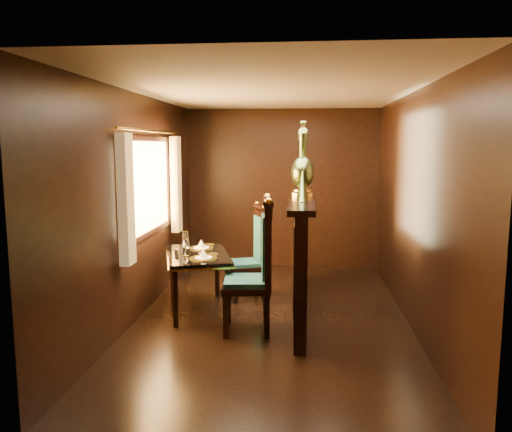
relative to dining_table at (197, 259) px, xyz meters
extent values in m
plane|color=black|center=(0.88, -0.19, -0.62)|extent=(5.00, 5.00, 0.00)
cube|color=black|center=(0.88, 2.31, 0.63)|extent=(3.00, 0.04, 2.50)
cube|color=black|center=(0.88, -2.69, 0.63)|extent=(3.00, 0.04, 2.50)
cube|color=black|center=(-0.62, -0.19, 0.63)|extent=(0.04, 5.00, 2.50)
cube|color=black|center=(2.38, -0.19, 0.63)|extent=(0.04, 5.00, 2.50)
cube|color=beige|center=(0.88, -0.19, 1.88)|extent=(3.00, 5.00, 0.04)
cube|color=#FFC672|center=(-0.61, 0.11, 0.83)|extent=(0.01, 1.70, 1.05)
cube|color=gold|center=(-0.52, -0.86, 0.78)|extent=(0.10, 0.22, 1.30)
cube|color=gold|center=(-0.52, 1.08, 0.78)|extent=(0.10, 0.22, 1.30)
cylinder|color=gold|center=(-0.54, 0.11, 1.48)|extent=(0.03, 2.20, 0.03)
cube|color=black|center=(1.21, 0.11, 0.03)|extent=(0.12, 2.60, 1.30)
cube|color=#3C381B|center=(1.14, 0.11, 0.08)|extent=(0.02, 2.20, 0.95)
cube|color=black|center=(1.21, 0.11, 0.71)|extent=(0.26, 2.70, 0.06)
cube|color=black|center=(0.00, 0.00, 0.05)|extent=(0.98, 1.29, 0.04)
cube|color=gold|center=(0.00, 0.00, 0.02)|extent=(1.01, 1.32, 0.02)
cylinder|color=black|center=(-0.12, -0.57, -0.30)|extent=(0.06, 0.06, 0.63)
cylinder|color=black|center=(0.42, -0.41, -0.30)|extent=(0.06, 0.06, 0.63)
cylinder|color=black|center=(-0.41, 0.41, -0.30)|extent=(0.06, 0.06, 0.63)
cylinder|color=black|center=(0.13, 0.57, -0.30)|extent=(0.06, 0.06, 0.63)
cylinder|color=gold|center=(0.13, -0.27, 0.07)|extent=(0.30, 0.30, 0.01)
cone|color=white|center=(0.13, -0.27, 0.13)|extent=(0.11, 0.11, 0.10)
cylinder|color=gold|center=(-0.01, 0.27, 0.07)|extent=(0.30, 0.30, 0.01)
cone|color=white|center=(-0.01, 0.27, 0.13)|extent=(0.11, 0.11, 0.10)
cylinder|color=silver|center=(-0.21, -0.09, 0.10)|extent=(0.03, 0.03, 0.06)
cylinder|color=silver|center=(-0.24, -0.05, 0.10)|extent=(0.03, 0.03, 0.06)
cube|color=black|center=(0.64, -0.60, -0.14)|extent=(0.55, 0.55, 0.07)
cube|color=#124252|center=(0.64, -0.60, -0.08)|extent=(0.50, 0.50, 0.05)
cube|color=#124252|center=(0.86, -0.58, 0.28)|extent=(0.08, 0.40, 0.64)
cube|color=black|center=(0.46, -0.83, -0.39)|extent=(0.05, 0.05, 0.45)
cube|color=black|center=(0.87, -0.78, -0.39)|extent=(0.05, 0.05, 0.45)
cube|color=black|center=(0.42, -0.41, -0.39)|extent=(0.05, 0.05, 0.45)
cube|color=black|center=(0.83, -0.37, -0.39)|extent=(0.05, 0.05, 0.45)
sphere|color=gold|center=(0.88, -0.78, 0.77)|extent=(0.08, 0.08, 0.08)
sphere|color=gold|center=(0.84, -0.37, 0.77)|extent=(0.08, 0.08, 0.08)
cube|color=black|center=(0.51, 0.54, -0.21)|extent=(0.55, 0.55, 0.06)
cube|color=#124252|center=(0.51, 0.54, -0.16)|extent=(0.50, 0.50, 0.05)
cube|color=#124252|center=(0.69, 0.60, 0.15)|extent=(0.15, 0.33, 0.55)
cube|color=black|center=(0.41, 0.31, -0.43)|extent=(0.05, 0.05, 0.38)
cube|color=black|center=(0.74, 0.43, -0.43)|extent=(0.05, 0.05, 0.38)
cube|color=black|center=(0.29, 0.64, -0.43)|extent=(0.05, 0.05, 0.38)
cube|color=black|center=(0.62, 0.76, -0.43)|extent=(0.05, 0.05, 0.38)
sphere|color=gold|center=(0.75, 0.43, 0.57)|extent=(0.07, 0.07, 0.07)
sphere|color=gold|center=(0.63, 0.77, 0.57)|extent=(0.07, 0.07, 0.07)
camera|label=1|loc=(1.22, -5.59, 1.30)|focal=35.00mm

